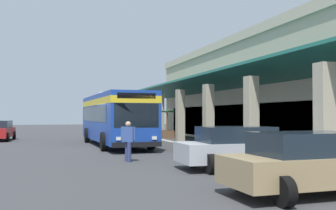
{
  "coord_description": "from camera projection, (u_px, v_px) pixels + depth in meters",
  "views": [
    {
      "loc": [
        21.31,
        -2.97,
        1.86
      ],
      "look_at": [
        0.44,
        3.67,
        2.44
      ],
      "focal_mm": 41.73,
      "sensor_mm": 36.0,
      "label": 1
    }
  ],
  "objects": [
    {
      "name": "curb_strip",
      "position": [
        175.0,
        143.0,
        25.33
      ],
      "size": [
        36.53,
        0.5,
        0.12
      ],
      "primitive_type": "cube",
      "color": "#9E998E",
      "rests_on": "ground"
    },
    {
      "name": "plaza_building",
      "position": [
        300.0,
        90.0,
        28.34
      ],
      "size": [
        30.74,
        14.34,
        7.37
      ],
      "color": "#B2A88E",
      "rests_on": "ground"
    },
    {
      "name": "potted_palm",
      "position": [
        167.0,
        132.0,
        31.8
      ],
      "size": [
        2.05,
        2.05,
        2.37
      ],
      "color": "brown",
      "rests_on": "ground"
    },
    {
      "name": "parked_sedan_tan",
      "position": [
        314.0,
        163.0,
        9.19
      ],
      "size": [
        2.46,
        4.41,
        1.47
      ],
      "color": "#9E845B",
      "rests_on": "ground"
    },
    {
      "name": "ground",
      "position": [
        234.0,
        146.0,
        23.58
      ],
      "size": [
        120.0,
        120.0,
        0.0
      ],
      "primitive_type": "plane",
      "color": "#38383A"
    },
    {
      "name": "pedestrian",
      "position": [
        128.0,
        139.0,
        15.64
      ],
      "size": [
        0.48,
        0.52,
        1.62
      ],
      "color": "navy",
      "rests_on": "ground"
    },
    {
      "name": "transit_bus",
      "position": [
        114.0,
        115.0,
        24.2
      ],
      "size": [
        11.27,
        3.01,
        3.34
      ],
      "color": "#193D9E",
      "rests_on": "ground"
    },
    {
      "name": "parked_sedan_silver",
      "position": [
        239.0,
        147.0,
        13.61
      ],
      "size": [
        2.55,
        4.46,
        1.47
      ],
      "color": "#B2B5BA",
      "rests_on": "ground"
    }
  ]
}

